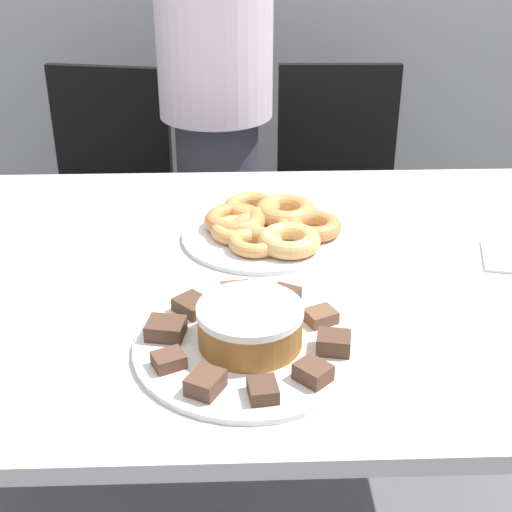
% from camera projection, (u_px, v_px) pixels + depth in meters
% --- Properties ---
extents(table, '(1.47, 1.02, 0.73)m').
position_uv_depth(table, '(247.00, 306.00, 1.38)').
color(table, silver).
rests_on(table, ground_plane).
extents(person_standing, '(0.33, 0.33, 1.55)m').
position_uv_depth(person_standing, '(216.00, 99.00, 2.08)').
color(person_standing, '#383842').
rests_on(person_standing, ground_plane).
extents(office_chair_left, '(0.52, 0.52, 0.86)m').
position_uv_depth(office_chair_left, '(104.00, 218.00, 2.33)').
color(office_chair_left, black).
rests_on(office_chair_left, ground_plane).
extents(office_chair_right, '(0.45, 0.45, 0.86)m').
position_uv_depth(office_chair_right, '(338.00, 215.00, 2.35)').
color(office_chair_right, black).
rests_on(office_chair_right, ground_plane).
extents(plate_cake, '(0.36, 0.36, 0.01)m').
position_uv_depth(plate_cake, '(248.00, 345.00, 1.11)').
color(plate_cake, white).
rests_on(plate_cake, table).
extents(plate_donuts, '(0.33, 0.33, 0.01)m').
position_uv_depth(plate_donuts, '(262.00, 236.00, 1.45)').
color(plate_donuts, white).
rests_on(plate_donuts, table).
extents(frosted_cake, '(0.16, 0.16, 0.06)m').
position_uv_depth(frosted_cake, '(248.00, 325.00, 1.09)').
color(frosted_cake, '#9E662D').
rests_on(frosted_cake, plate_cake).
extents(lamington_0, '(0.06, 0.07, 0.02)m').
position_uv_depth(lamington_0, '(284.00, 297.00, 1.20)').
color(lamington_0, '#513828').
rests_on(lamington_0, plate_cake).
extents(lamington_1, '(0.06, 0.06, 0.02)m').
position_uv_depth(lamington_1, '(237.00, 294.00, 1.21)').
color(lamington_1, brown).
rests_on(lamington_1, plate_cake).
extents(lamington_2, '(0.07, 0.07, 0.02)m').
position_uv_depth(lamington_2, '(193.00, 305.00, 1.18)').
color(lamington_2, '#513828').
rests_on(lamington_2, plate_cake).
extents(lamington_3, '(0.07, 0.06, 0.03)m').
position_uv_depth(lamington_3, '(166.00, 329.00, 1.11)').
color(lamington_3, '#513828').
rests_on(lamington_3, plate_cake).
extents(lamington_4, '(0.06, 0.05, 0.02)m').
position_uv_depth(lamington_4, '(169.00, 360.00, 1.04)').
color(lamington_4, brown).
rests_on(lamington_4, plate_cake).
extents(lamington_5, '(0.06, 0.07, 0.03)m').
position_uv_depth(lamington_5, '(205.00, 383.00, 0.99)').
color(lamington_5, brown).
rests_on(lamington_5, plate_cake).
extents(lamington_6, '(0.05, 0.05, 0.02)m').
position_uv_depth(lamington_6, '(263.00, 390.00, 0.98)').
color(lamington_6, '#513828').
rests_on(lamington_6, plate_cake).
extents(lamington_7, '(0.06, 0.06, 0.03)m').
position_uv_depth(lamington_7, '(313.00, 372.00, 1.02)').
color(lamington_7, brown).
rests_on(lamington_7, plate_cake).
extents(lamington_8, '(0.06, 0.05, 0.03)m').
position_uv_depth(lamington_8, '(334.00, 343.00, 1.08)').
color(lamington_8, '#513828').
rests_on(lamington_8, plate_cake).
extents(lamington_9, '(0.06, 0.06, 0.02)m').
position_uv_depth(lamington_9, '(321.00, 316.00, 1.15)').
color(lamington_9, brown).
rests_on(lamington_9, plate_cake).
extents(donut_0, '(0.12, 0.12, 0.03)m').
position_uv_depth(donut_0, '(262.00, 226.00, 1.44)').
color(donut_0, '#C68447').
rests_on(donut_0, plate_donuts).
extents(donut_1, '(0.10, 0.10, 0.03)m').
position_uv_depth(donut_1, '(237.00, 230.00, 1.43)').
color(donut_1, tan).
rests_on(donut_1, plate_donuts).
extents(donut_2, '(0.11, 0.11, 0.03)m').
position_uv_depth(donut_2, '(255.00, 242.00, 1.38)').
color(donut_2, tan).
rests_on(donut_2, plate_donuts).
extents(donut_3, '(0.12, 0.12, 0.04)m').
position_uv_depth(donut_3, '(289.00, 241.00, 1.38)').
color(donut_3, '#E5AD66').
rests_on(donut_3, plate_donuts).
extents(donut_4, '(0.11, 0.11, 0.03)m').
position_uv_depth(donut_4, '(314.00, 226.00, 1.44)').
color(donut_4, '#C68447').
rests_on(donut_4, plate_donuts).
extents(donut_5, '(0.13, 0.13, 0.04)m').
position_uv_depth(donut_5, '(286.00, 211.00, 1.50)').
color(donut_5, '#D18E4C').
rests_on(donut_5, plate_donuts).
extents(donut_6, '(0.12, 0.12, 0.04)m').
position_uv_depth(donut_6, '(252.00, 208.00, 1.52)').
color(donut_6, '#D18E4C').
rests_on(donut_6, plate_donuts).
extents(donut_7, '(0.13, 0.13, 0.04)m').
position_uv_depth(donut_7, '(235.00, 220.00, 1.46)').
color(donut_7, '#C68447').
rests_on(donut_7, plate_donuts).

